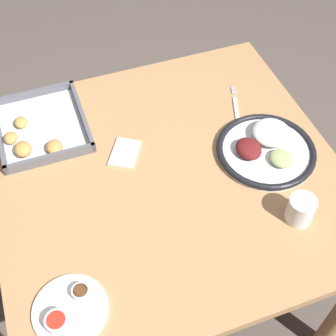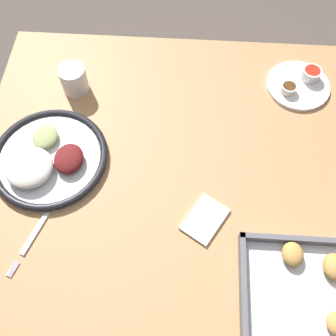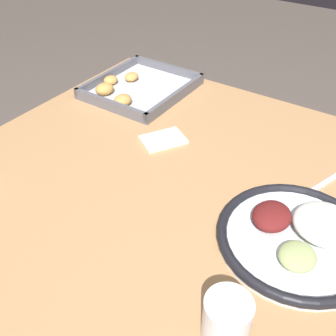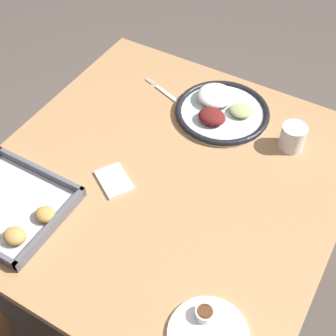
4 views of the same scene
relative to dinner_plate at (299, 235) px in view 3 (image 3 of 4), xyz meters
name	(u,v)px [view 3 (image 3 of 4)]	position (x,y,z in m)	size (l,w,h in m)	color
dining_table	(170,210)	(0.02, 0.30, -0.12)	(0.95, 0.99, 0.70)	#AD7F51
dinner_plate	(299,235)	(0.00, 0.00, 0.00)	(0.30, 0.30, 0.05)	silver
fork	(321,185)	(0.18, 0.01, -0.01)	(0.21, 0.08, 0.00)	silver
baking_tray	(136,88)	(0.31, 0.62, 0.00)	(0.30, 0.27, 0.04)	#595960
drinking_cup	(227,319)	(-0.24, 0.03, 0.02)	(0.07, 0.07, 0.08)	white
napkin	(163,140)	(0.13, 0.40, -0.01)	(0.13, 0.12, 0.01)	silver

